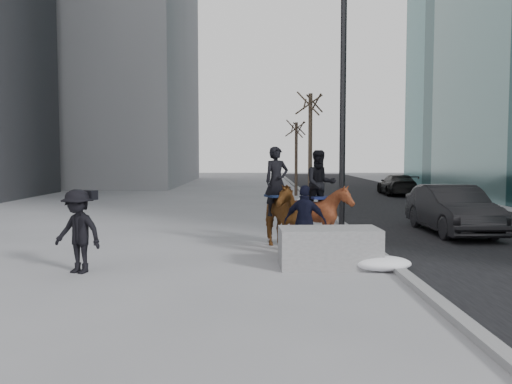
{
  "coord_description": "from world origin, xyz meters",
  "views": [
    {
      "loc": [
        0.0,
        -12.91,
        2.49
      ],
      "look_at": [
        0.0,
        1.2,
        1.5
      ],
      "focal_mm": 38.0,
      "sensor_mm": 36.0,
      "label": 1
    }
  ],
  "objects_px": {
    "planter": "(329,248)",
    "car_near": "(452,210)",
    "mounted_right": "(320,209)",
    "mounted_left": "(277,211)"
  },
  "relations": [
    {
      "from": "planter",
      "to": "mounted_left",
      "type": "bearing_deg",
      "value": 114.24
    },
    {
      "from": "planter",
      "to": "mounted_left",
      "type": "relative_size",
      "value": 0.81
    },
    {
      "from": "planter",
      "to": "car_near",
      "type": "distance_m",
      "value": 6.78
    },
    {
      "from": "planter",
      "to": "mounted_left",
      "type": "height_order",
      "value": "mounted_left"
    },
    {
      "from": "mounted_right",
      "to": "planter",
      "type": "bearing_deg",
      "value": -92.06
    },
    {
      "from": "mounted_left",
      "to": "mounted_right",
      "type": "relative_size",
      "value": 1.04
    },
    {
      "from": "planter",
      "to": "mounted_right",
      "type": "xyz_separation_m",
      "value": [
        0.09,
        2.38,
        0.61
      ]
    },
    {
      "from": "planter",
      "to": "car_near",
      "type": "xyz_separation_m",
      "value": [
        4.53,
        5.04,
        0.32
      ]
    },
    {
      "from": "car_near",
      "to": "mounted_right",
      "type": "relative_size",
      "value": 1.78
    },
    {
      "from": "planter",
      "to": "car_near",
      "type": "relative_size",
      "value": 0.47
    }
  ]
}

